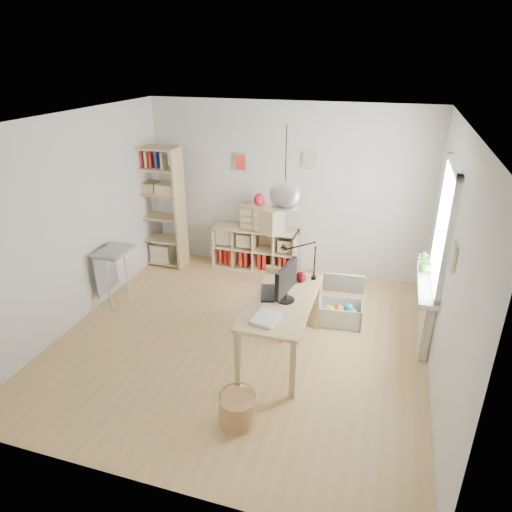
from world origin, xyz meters
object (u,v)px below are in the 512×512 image
(cube_shelf, at_px, (254,251))
(tall_bookshelf, at_px, (158,202))
(monitor, at_px, (286,281))
(storage_chest, at_px, (341,308))
(desk, at_px, (282,307))
(drawer_chest, at_px, (262,218))
(chair, at_px, (276,298))

(cube_shelf, height_order, tall_bookshelf, tall_bookshelf)
(tall_bookshelf, xyz_separation_m, monitor, (2.63, -1.95, -0.09))
(cube_shelf, relative_size, storage_chest, 2.08)
(desk, xyz_separation_m, monitor, (0.04, -0.00, 0.35))
(desk, xyz_separation_m, drawer_chest, (-0.88, 2.19, 0.26))
(drawer_chest, bearing_deg, storage_chest, -15.45)
(cube_shelf, distance_m, monitor, 2.57)
(tall_bookshelf, distance_m, drawer_chest, 1.73)
(storage_chest, height_order, monitor, monitor)
(desk, height_order, cube_shelf, desk)
(desk, distance_m, storage_chest, 1.23)
(desk, distance_m, tall_bookshelf, 3.27)
(desk, xyz_separation_m, storage_chest, (0.59, 0.98, -0.46))
(chair, bearing_deg, cube_shelf, 124.85)
(tall_bookshelf, xyz_separation_m, chair, (2.40, -1.47, -0.61))
(desk, bearing_deg, storage_chest, 58.71)
(desk, xyz_separation_m, chair, (-0.19, 0.48, -0.17))
(storage_chest, distance_m, drawer_chest, 2.04)
(storage_chest, xyz_separation_m, monitor, (-0.55, -0.98, 0.81))
(cube_shelf, xyz_separation_m, drawer_chest, (0.14, -0.04, 0.62))
(chair, height_order, storage_chest, chair)
(monitor, height_order, drawer_chest, monitor)
(chair, bearing_deg, desk, -59.25)
(desk, xyz_separation_m, tall_bookshelf, (-2.59, 1.95, 0.43))
(monitor, xyz_separation_m, drawer_chest, (-0.92, 2.19, -0.09))
(chair, height_order, drawer_chest, drawer_chest)
(desk, distance_m, cube_shelf, 2.48)
(storage_chest, distance_m, monitor, 1.38)
(drawer_chest, bearing_deg, desk, -44.06)
(cube_shelf, bearing_deg, desk, -65.39)
(cube_shelf, height_order, chair, chair)
(desk, relative_size, storage_chest, 2.22)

